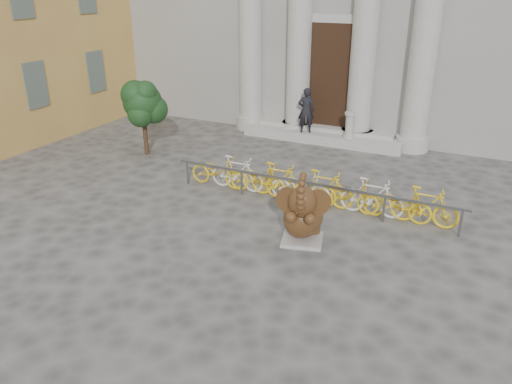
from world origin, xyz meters
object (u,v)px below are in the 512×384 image
at_px(bike_rack, 311,186).
at_px(tree, 143,103).
at_px(pedestrian, 306,110).
at_px(elephant_statue, 303,216).

xyz_separation_m(bike_rack, tree, (-6.56, 1.43, 1.30)).
xyz_separation_m(bike_rack, pedestrian, (-2.13, 5.20, 0.69)).
relative_size(elephant_statue, bike_rack, 0.23).
height_order(bike_rack, pedestrian, pedestrian).
relative_size(elephant_statue, tree, 0.72).
bearing_deg(pedestrian, elephant_statue, 88.48).
bearing_deg(elephant_statue, bike_rack, 90.34).
height_order(elephant_statue, tree, tree).
bearing_deg(bike_rack, elephant_statue, -75.14).
distance_m(elephant_statue, tree, 8.04).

